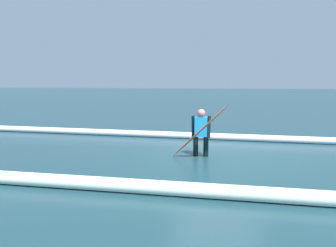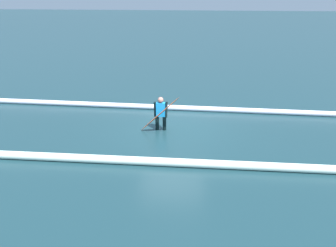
# 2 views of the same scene
# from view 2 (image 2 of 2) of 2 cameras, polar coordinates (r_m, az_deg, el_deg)

# --- Properties ---
(ground_plane) EXTENTS (192.19, 192.19, 0.00)m
(ground_plane) POSITION_cam_2_polar(r_m,az_deg,el_deg) (14.36, 0.72, -0.84)
(ground_plane) COLOR #193840
(surfer) EXTENTS (0.52, 0.24, 1.30)m
(surfer) POSITION_cam_2_polar(r_m,az_deg,el_deg) (14.05, -1.13, 1.78)
(surfer) COLOR black
(surfer) RESTS_ON ground_plane
(surfboard) EXTENTS (1.60, 0.64, 1.53)m
(surfboard) POSITION_cam_2_polar(r_m,az_deg,el_deg) (13.69, -1.31, 1.44)
(surfboard) COLOR #E55926
(surfboard) RESTS_ON ground_plane
(wave_crest_foreground) EXTENTS (21.37, 0.37, 0.23)m
(wave_crest_foreground) POSITION_cam_2_polar(r_m,az_deg,el_deg) (16.64, 0.21, 2.49)
(wave_crest_foreground) COLOR white
(wave_crest_foreground) RESTS_ON ground_plane
(wave_crest_midground) EXTENTS (20.13, 0.78, 0.26)m
(wave_crest_midground) POSITION_cam_2_polar(r_m,az_deg,el_deg) (11.34, 11.29, -6.35)
(wave_crest_midground) COLOR white
(wave_crest_midground) RESTS_ON ground_plane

